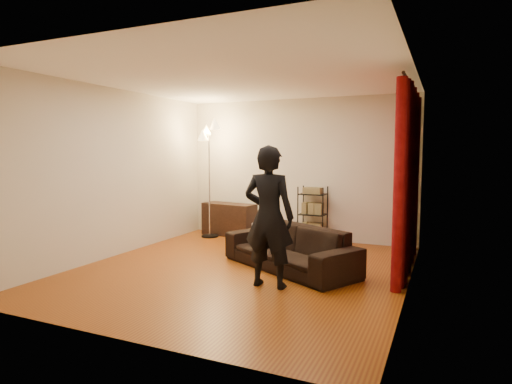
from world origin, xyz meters
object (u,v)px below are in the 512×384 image
at_px(person, 269,217).
at_px(wire_shelf, 313,214).
at_px(floor_lamp, 209,181).
at_px(sofa, 289,248).
at_px(storage_boxes, 261,230).
at_px(media_cabinet, 229,219).

distance_m(person, wire_shelf, 2.84).
bearing_deg(wire_shelf, floor_lamp, -147.41).
relative_size(wire_shelf, floor_lamp, 0.47).
bearing_deg(sofa, storage_boxes, 152.29).
bearing_deg(media_cabinet, sofa, -34.83).
height_order(sofa, storage_boxes, sofa).
relative_size(person, storage_boxes, 4.84).
height_order(storage_boxes, wire_shelf, wire_shelf).
bearing_deg(media_cabinet, floor_lamp, -122.20).
relative_size(media_cabinet, floor_lamp, 0.50).
height_order(person, wire_shelf, person).
distance_m(sofa, wire_shelf, 1.96).
bearing_deg(storage_boxes, wire_shelf, 0.75).
distance_m(sofa, media_cabinet, 2.72).
relative_size(storage_boxes, floor_lamp, 0.16).
distance_m(person, storage_boxes, 3.17).
height_order(wire_shelf, floor_lamp, floor_lamp).
relative_size(media_cabinet, storage_boxes, 3.04).
xyz_separation_m(media_cabinet, wire_shelf, (1.73, 0.05, 0.20)).
relative_size(media_cabinet, wire_shelf, 1.06).
bearing_deg(media_cabinet, storage_boxes, 12.07).
bearing_deg(storage_boxes, media_cabinet, -177.01).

